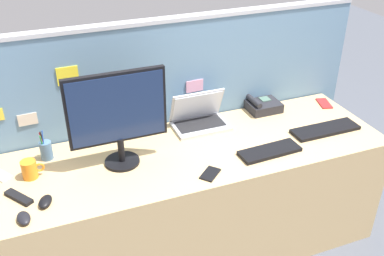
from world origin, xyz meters
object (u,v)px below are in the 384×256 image
cell_phone_black_slab (210,174)px  computer_mouse_left_hand (45,201)px  laptop (199,117)px  keyboard_main (270,151)px  computer_mouse_right_hand (24,218)px  tv_remote (19,197)px  keyboard_spare (325,129)px  pen_cup (46,150)px  cell_phone_red_case (324,103)px  desk_phone (262,105)px  desktop_monitor (117,113)px  cell_phone_silver_slab (0,175)px  coffee_mug (30,169)px

cell_phone_black_slab → computer_mouse_left_hand: bearing=-136.4°
laptop → keyboard_main: laptop is taller
computer_mouse_right_hand → tv_remote: 0.18m
keyboard_spare → pen_cup: 1.67m
laptop → tv_remote: (-1.10, -0.35, -0.05)m
keyboard_main → cell_phone_red_case: 0.78m
pen_cup → cell_phone_red_case: size_ratio=1.26×
desk_phone → computer_mouse_right_hand: desk_phone is taller
desk_phone → cell_phone_black_slab: bearing=-138.3°
desk_phone → cell_phone_black_slab: desk_phone is taller
computer_mouse_left_hand → cell_phone_red_case: size_ratio=0.67×
keyboard_spare → computer_mouse_right_hand: (-1.79, -0.18, 0.01)m
desktop_monitor → cell_phone_black_slab: 0.59m
keyboard_spare → computer_mouse_left_hand: size_ratio=4.36×
keyboard_spare → laptop: bearing=153.3°
computer_mouse_right_hand → pen_cup: bearing=64.0°
cell_phone_red_case → laptop: bearing=-166.5°
computer_mouse_right_hand → cell_phone_black_slab: bearing=-7.6°
computer_mouse_right_hand → cell_phone_silver_slab: computer_mouse_right_hand is taller
computer_mouse_left_hand → desktop_monitor: bearing=48.0°
keyboard_spare → pen_cup: (-1.64, 0.32, 0.05)m
desktop_monitor → keyboard_spare: 1.30m
keyboard_spare → computer_mouse_left_hand: (-1.69, -0.09, 0.01)m
keyboard_spare → tv_remote: size_ratio=2.57×
pen_cup → cell_phone_red_case: 1.86m
cell_phone_red_case → keyboard_main: bearing=-132.8°
computer_mouse_left_hand → coffee_mug: 0.26m
keyboard_spare → coffee_mug: coffee_mug is taller
desktop_monitor → cell_phone_red_case: size_ratio=3.56×
laptop → pen_cup: 0.93m
computer_mouse_left_hand → pen_cup: size_ratio=0.53×
pen_cup → keyboard_main: bearing=-18.8°
pen_cup → tv_remote: size_ratio=1.11×
cell_phone_black_slab → cell_phone_red_case: bearing=72.1°
cell_phone_silver_slab → cell_phone_red_case: (2.11, 0.07, 0.00)m
desktop_monitor → tv_remote: bearing=-166.7°
cell_phone_black_slab → pen_cup: bearing=-162.6°
cell_phone_black_slab → laptop: bearing=122.7°
keyboard_main → coffee_mug: size_ratio=3.08×
cell_phone_silver_slab → desktop_monitor: bearing=-42.8°
computer_mouse_right_hand → computer_mouse_left_hand: (0.10, 0.09, 0.00)m
desktop_monitor → keyboard_main: bearing=-15.2°
laptop → desk_phone: bearing=4.9°
tv_remote → desktop_monitor: bearing=-22.2°
computer_mouse_right_hand → tv_remote: size_ratio=0.59×
keyboard_main → desk_phone: bearing=63.1°
desk_phone → cell_phone_red_case: bearing=-10.6°
desktop_monitor → keyboard_spare: size_ratio=1.22×
keyboard_spare → cell_phone_silver_slab: bearing=172.7°
keyboard_main → tv_remote: 1.36m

